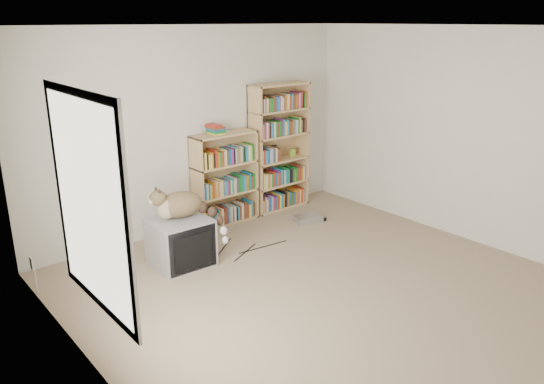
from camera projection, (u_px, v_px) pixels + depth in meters
floor at (339, 297)px, 5.12m from camera, size 4.50×5.00×0.01m
wall_back at (196, 130)px, 6.56m from camera, size 4.50×0.02×2.50m
wall_left at (103, 235)px, 3.37m from camera, size 0.02×5.00×2.50m
wall_right at (479, 138)px, 6.10m from camera, size 0.02×5.00×2.50m
ceiling at (351, 26)px, 4.35m from camera, size 4.50×5.00×0.02m
window at (90, 204)px, 3.48m from camera, size 0.02×1.22×1.52m
crt_tv at (180, 242)px, 5.73m from camera, size 0.62×0.57×0.53m
cat at (186, 208)px, 5.69m from camera, size 0.73×0.63×0.61m
bookcase_tall at (278, 150)px, 7.33m from camera, size 0.87×0.30×1.75m
bookcase_short at (224, 182)px, 6.86m from camera, size 0.87×0.30×1.19m
book_stack at (215, 129)px, 6.57m from camera, size 0.18×0.23×0.12m
green_mug at (292, 152)px, 7.48m from camera, size 0.10×0.10×0.11m
framed_print at (273, 151)px, 7.39m from camera, size 0.13×0.05×0.18m
dvd_player at (308, 219)px, 7.02m from camera, size 0.41×0.35×0.08m
wall_outlet at (32, 263)px, 5.09m from camera, size 0.01×0.08×0.13m
floor_cables at (257, 238)px, 6.50m from camera, size 1.20×0.70×0.01m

